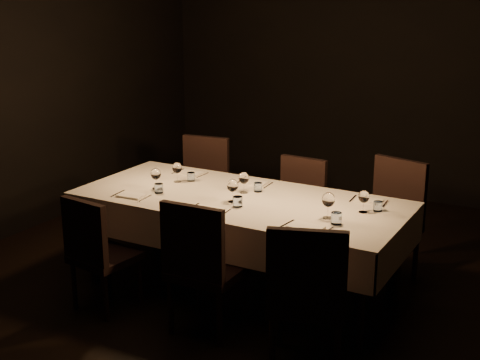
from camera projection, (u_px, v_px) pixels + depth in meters
The scene contains 14 objects.
room at pixel (240, 101), 4.87m from camera, with size 5.01×6.01×3.01m.
dining_table at pixel (240, 207), 5.09m from camera, with size 2.52×1.12×0.76m.
chair_near_left at pixel (96, 248), 4.82m from camera, with size 0.47×0.47×0.87m.
place_setting_near_left at pixel (149, 184), 5.19m from camera, with size 0.31×0.39×0.17m.
chair_near_center at pixel (202, 262), 4.47m from camera, with size 0.48×0.48×0.96m.
place_setting_near_center at pixel (227, 197), 4.87m from camera, with size 0.32×0.40×0.18m.
chair_near_right at pixel (307, 292), 4.01m from camera, with size 0.60×0.60×0.98m.
place_setting_near_right at pixel (323, 212), 4.51m from camera, with size 0.35×0.41×0.19m.
chair_far_left at pixel (201, 183), 6.28m from camera, with size 0.51×0.51×0.95m.
place_setting_far_left at pixel (184, 172), 5.54m from camera, with size 0.30×0.39×0.16m.
chair_far_center at pixel (297, 204), 5.77m from camera, with size 0.44×0.44×0.89m.
place_setting_far_center at pixel (250, 182), 5.25m from camera, with size 0.30×0.39×0.17m.
chair_far_right at pixel (390, 215), 5.38m from camera, with size 0.57×0.57×0.98m.
place_setting_far_right at pixel (369, 200), 4.80m from camera, with size 0.30×0.39×0.16m.
Camera 1 is at (2.35, -4.23, 2.30)m, focal length 50.00 mm.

